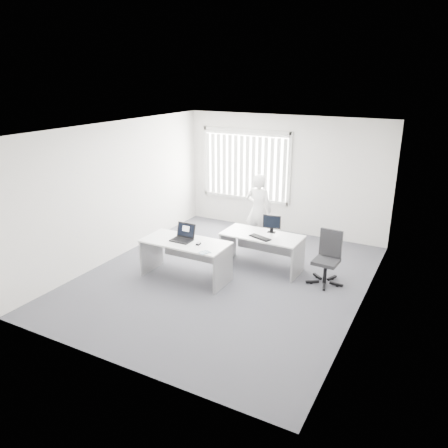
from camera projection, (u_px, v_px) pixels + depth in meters
The scene contains 18 objects.
ground at pixel (225, 278), 8.32m from camera, with size 6.00×6.00×0.00m, color #54545C.
wall_back at pixel (284, 175), 10.36m from camera, with size 5.00×0.02×2.80m, color silver.
wall_front at pixel (110, 270), 5.36m from camera, with size 5.00×0.02×2.80m, color silver.
wall_left at pixel (118, 191), 8.98m from camera, with size 0.02×6.00×2.80m, color silver.
wall_right at pixel (367, 229), 6.75m from camera, with size 0.02×6.00×2.80m, color silver.
ceiling at pixel (225, 128), 7.41m from camera, with size 5.00×6.00×0.02m, color silver.
window at pixel (245, 165), 10.73m from camera, with size 2.32×0.06×1.76m, color beige.
blinds at pixel (244, 167), 10.69m from camera, with size 2.20×0.10×1.50m, color white, non-canonical shape.
desk_near at pixel (186, 252), 8.15m from camera, with size 1.63×0.77×0.74m.
desk_far at pixel (262, 244), 8.57m from camera, with size 1.57×0.76×0.71m.
office_chair at pixel (326, 267), 8.04m from camera, with size 0.60×0.60×1.00m.
person at pixel (258, 210), 9.66m from camera, with size 0.60×0.39×1.64m, color white.
laptop at pixel (181, 233), 8.05m from camera, with size 0.38×0.34×0.30m, color black, non-canonical shape.
paper_sheet at pixel (199, 246), 7.87m from camera, with size 0.29×0.21×0.00m, color white.
mouse at pixel (198, 244), 7.91m from camera, with size 0.06×0.10×0.04m, color #B6B5B8, non-canonical shape.
booklet at pixel (205, 252), 7.57m from camera, with size 0.14×0.19×0.01m, color white.
keyboard at pixel (260, 238), 8.33m from camera, with size 0.46×0.15×0.02m, color black.
monitor at pixel (272, 224), 8.57m from camera, with size 0.35×0.11×0.35m, color black, non-canonical shape.
Camera 1 is at (3.54, -6.65, 3.69)m, focal length 35.00 mm.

